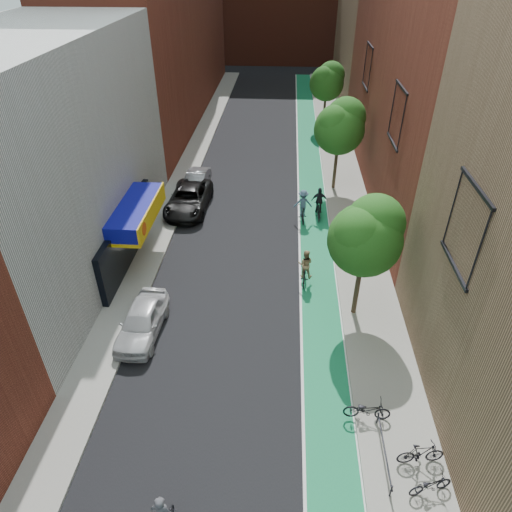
% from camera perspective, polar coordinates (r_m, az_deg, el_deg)
% --- Properties ---
extents(ground, '(160.00, 160.00, 0.00)m').
position_cam_1_polar(ground, '(17.14, -5.36, -29.12)').
color(ground, black).
rests_on(ground, ground).
extents(bike_lane, '(2.00, 68.00, 0.01)m').
position_cam_1_polar(bike_lane, '(36.83, 6.85, 9.75)').
color(bike_lane, '#157B41').
rests_on(bike_lane, ground).
extents(sidewalk_left, '(2.00, 68.00, 0.15)m').
position_cam_1_polar(sidewalk_left, '(37.58, -8.78, 10.23)').
color(sidewalk_left, gray).
rests_on(sidewalk_left, ground).
extents(sidewalk_right, '(3.00, 68.00, 0.15)m').
position_cam_1_polar(sidewalk_right, '(37.03, 10.78, 9.63)').
color(sidewalk_right, gray).
rests_on(sidewalk_right, ground).
extents(building_left_white, '(8.00, 20.00, 12.00)m').
position_cam_1_polar(building_left_white, '(26.69, -25.85, 10.67)').
color(building_left_white, silver).
rests_on(building_left_white, ground).
extents(building_right_mid_red, '(8.00, 28.00, 22.00)m').
position_cam_1_polar(building_right_mid_red, '(35.19, 22.75, 25.20)').
color(building_right_mid_red, maroon).
rests_on(building_right_mid_red, ground).
extents(building_right_far_tan, '(8.00, 20.00, 18.00)m').
position_cam_1_polar(building_right_far_tan, '(58.65, 15.50, 27.33)').
color(building_right_far_tan, '#8C6B4C').
rests_on(building_right_far_tan, ground).
extents(tree_near, '(3.40, 3.36, 6.42)m').
position_cam_1_polar(tree_near, '(20.80, 13.66, 2.62)').
color(tree_near, '#332619').
rests_on(tree_near, ground).
extents(tree_mid, '(3.55, 3.53, 6.74)m').
position_cam_1_polar(tree_mid, '(33.35, 10.49, 15.79)').
color(tree_mid, '#332619').
rests_on(tree_mid, ground).
extents(tree_far, '(3.30, 3.25, 6.21)m').
position_cam_1_polar(tree_far, '(46.87, 8.90, 20.85)').
color(tree_far, '#332619').
rests_on(tree_far, ground).
extents(parked_car_white, '(1.90, 4.39, 1.47)m').
position_cam_1_polar(parked_car_white, '(22.17, -14.06, -7.87)').
color(parked_car_white, silver).
rests_on(parked_car_white, ground).
extents(parked_car_black, '(2.78, 5.72, 1.57)m').
position_cam_1_polar(parked_car_black, '(31.91, -8.42, 7.07)').
color(parked_car_black, black).
rests_on(parked_car_black, ground).
extents(parked_car_silver, '(1.70, 4.24, 1.37)m').
position_cam_1_polar(parked_car_silver, '(34.56, -7.47, 9.21)').
color(parked_car_silver, gray).
rests_on(parked_car_silver, ground).
extents(cyclist_lane_near, '(0.87, 1.56, 2.01)m').
position_cam_1_polar(cyclist_lane_near, '(24.60, 6.13, -1.61)').
color(cyclist_lane_near, black).
rests_on(cyclist_lane_near, ground).
extents(cyclist_lane_mid, '(1.05, 1.74, 2.13)m').
position_cam_1_polar(cyclist_lane_mid, '(30.83, 7.88, 6.15)').
color(cyclist_lane_mid, black).
rests_on(cyclist_lane_mid, ground).
extents(cyclist_lane_far, '(1.24, 1.86, 2.18)m').
position_cam_1_polar(cyclist_lane_far, '(30.28, 5.87, 6.08)').
color(cyclist_lane_far, black).
rests_on(cyclist_lane_far, ground).
extents(parked_bike_near, '(1.82, 0.67, 0.95)m').
position_cam_1_polar(parked_bike_near, '(18.84, 13.72, -18.16)').
color(parked_bike_near, black).
rests_on(parked_bike_near, sidewalk_right).
extents(parked_bike_mid, '(1.75, 0.71, 1.02)m').
position_cam_1_polar(parked_bike_mid, '(18.22, 19.92, -22.20)').
color(parked_bike_mid, black).
rests_on(parked_bike_mid, sidewalk_right).
extents(parked_bike_far, '(1.64, 0.99, 0.81)m').
position_cam_1_polar(parked_bike_far, '(17.81, 20.99, -25.13)').
color(parked_bike_far, black).
rests_on(parked_bike_far, sidewalk_right).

